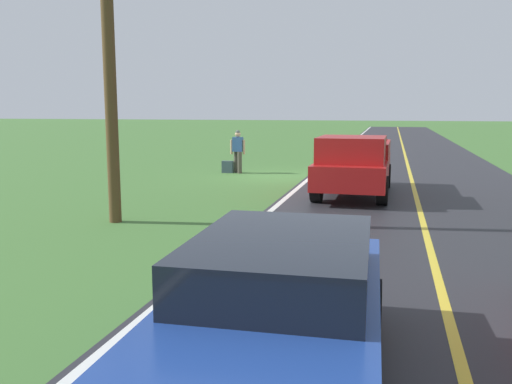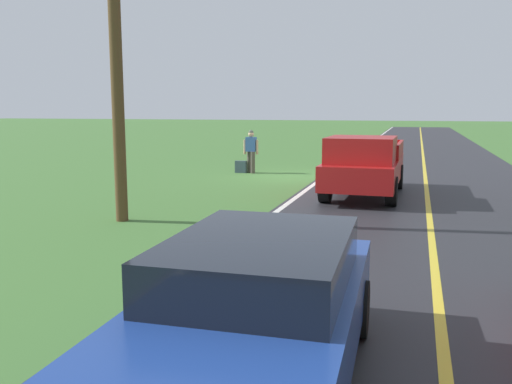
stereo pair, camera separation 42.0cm
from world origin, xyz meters
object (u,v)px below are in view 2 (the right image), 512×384
(utility_pole_roadside, at_px, (115,23))
(suitcase_carried, at_px, (241,167))
(hitchhiker_walking, at_px, (251,149))
(pickup_truck_passing, at_px, (364,164))
(sedan_ahead_same_lane, at_px, (257,308))

(utility_pole_roadside, bearing_deg, suitcase_carried, -88.22)
(utility_pole_roadside, bearing_deg, hitchhiker_walking, -90.64)
(pickup_truck_passing, distance_m, sedan_ahead_same_lane, 11.64)
(pickup_truck_passing, xyz_separation_m, utility_pole_roadside, (5.09, 5.24, 3.53))
(hitchhiker_walking, xyz_separation_m, sedan_ahead_same_lane, (-5.07, 16.40, -0.23))
(hitchhiker_walking, relative_size, pickup_truck_passing, 0.32)
(pickup_truck_passing, bearing_deg, suitcase_carried, -40.91)
(suitcase_carried, bearing_deg, sedan_ahead_same_lane, 17.70)
(pickup_truck_passing, relative_size, sedan_ahead_same_lane, 1.22)
(hitchhiker_walking, bearing_deg, suitcase_carried, 11.76)
(sedan_ahead_same_lane, height_order, utility_pole_roadside, utility_pole_roadside)
(hitchhiker_walking, relative_size, sedan_ahead_same_lane, 0.39)
(suitcase_carried, bearing_deg, pickup_truck_passing, 48.19)
(suitcase_carried, bearing_deg, hitchhiker_walking, 100.86)
(suitcase_carried, distance_m, pickup_truck_passing, 7.18)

